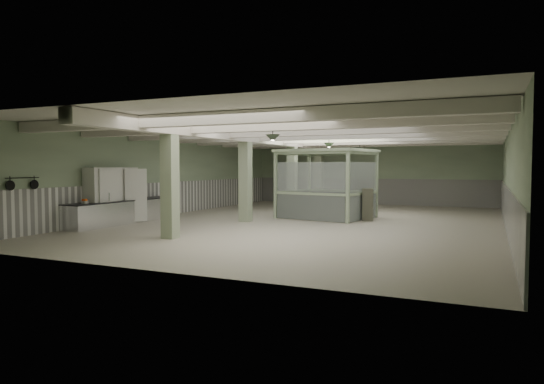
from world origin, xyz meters
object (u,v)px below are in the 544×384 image
at_px(prep_counter, 123,212).
at_px(guard_booth, 326,173).
at_px(walkin_cooler, 112,196).
at_px(filing_cabinet, 368,204).

distance_m(prep_counter, guard_booth, 8.51).
height_order(prep_counter, walkin_cooler, walkin_cooler).
xyz_separation_m(prep_counter, filing_cabinet, (8.43, 4.90, 0.20)).
bearing_deg(walkin_cooler, prep_counter, 79.91).
height_order(guard_booth, filing_cabinet, guard_booth).
xyz_separation_m(walkin_cooler, guard_booth, (6.64, 5.69, 0.87)).
bearing_deg(prep_counter, walkin_cooler, -100.09).
bearing_deg(prep_counter, filing_cabinet, 30.14).
bearing_deg(prep_counter, guard_booth, 38.51).
bearing_deg(filing_cabinet, walkin_cooler, -158.11).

